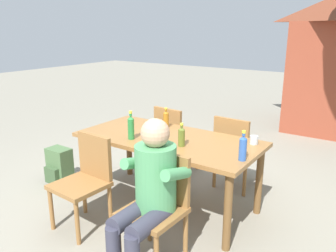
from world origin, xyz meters
The scene contains 14 objects.
ground_plane centered at (0.00, 0.00, 0.00)m, with size 24.00×24.00×0.00m, color gray.
dining_table centered at (0.00, 0.00, 0.66)m, with size 1.86×0.89×0.75m.
chair_near_right centered at (0.42, -0.74, 0.49)m, with size 0.46×0.46×0.87m.
chair_near_left centered at (-0.41, -0.74, 0.49)m, with size 0.46×0.46×0.87m.
chair_far_left centered at (-0.43, 0.74, 0.49)m, with size 0.48×0.48×0.87m.
chair_far_right centered at (0.42, 0.74, 0.49)m, with size 0.46×0.46×0.87m.
person_in_white_shirt centered at (0.42, -0.85, 0.66)m, with size 0.47×0.62×1.18m.
bottle_amber centered at (-0.23, 0.29, 0.85)m, with size 0.06×0.06×0.22m.
bottle_blue centered at (0.86, -0.16, 0.86)m, with size 0.06×0.06×0.26m.
bottle_olive centered at (0.25, -0.14, 0.85)m, with size 0.06×0.06×0.22m.
bottle_green centered at (-0.27, -0.25, 0.87)m, with size 0.06×0.06×0.29m.
cup_steel centered at (0.79, 0.30, 0.79)m, with size 0.08×0.08×0.08m, color #B2B7BC.
cup_white centered at (-0.29, 0.12, 0.81)m, with size 0.07×0.07×0.12m, color white.
backpack_by_near_side centered at (-1.36, -0.33, 0.22)m, with size 0.29×0.25×0.44m.
Camera 1 is at (1.86, -2.70, 1.82)m, focal length 36.37 mm.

